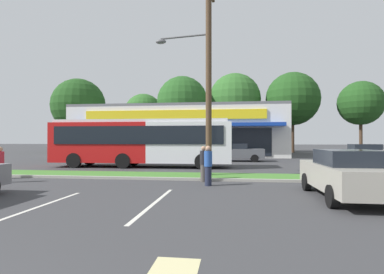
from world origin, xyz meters
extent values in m
cube|color=#427A2D|center=(0.00, 14.00, 0.06)|extent=(56.00, 2.20, 0.12)
cube|color=#99968C|center=(0.00, 12.78, 0.06)|extent=(56.00, 0.24, 0.12)
cube|color=silver|center=(-1.62, 6.62, 0.00)|extent=(0.12, 4.80, 0.01)
cube|color=silver|center=(1.48, 7.72, 0.00)|extent=(0.12, 4.80, 0.01)
cube|color=silver|center=(-2.38, 35.69, 2.75)|extent=(24.13, 11.18, 5.50)
cube|color=black|center=(-2.38, 30.06, 1.65)|extent=(20.27, 0.08, 2.86)
cube|color=#14389E|center=(-2.38, 29.40, 3.41)|extent=(22.69, 1.40, 0.35)
cube|color=yellow|center=(-2.38, 30.02, 4.51)|extent=(19.31, 0.16, 0.99)
cube|color=slate|center=(-2.38, 35.69, 5.65)|extent=(24.13, 11.18, 0.30)
cylinder|color=#473323|center=(-19.81, 42.79, 2.08)|extent=(0.44, 0.44, 4.15)
sphere|color=#1E4719|center=(-19.81, 42.79, 7.22)|extent=(8.19, 8.19, 8.19)
cylinder|color=#473323|center=(-10.65, 46.92, 1.97)|extent=(0.44, 0.44, 3.94)
sphere|color=#2D6026|center=(-10.65, 46.92, 6.29)|extent=(6.29, 6.29, 6.29)
cylinder|color=#473323|center=(-3.61, 43.47, 2.39)|extent=(0.44, 0.44, 4.77)
sphere|color=#23511E|center=(-3.61, 43.47, 7.61)|extent=(7.57, 7.57, 7.57)
cylinder|color=#473323|center=(4.23, 45.33, 2.56)|extent=(0.44, 0.44, 5.12)
sphere|color=#2D6026|center=(4.23, 45.33, 8.07)|extent=(7.88, 7.88, 7.88)
cylinder|color=#473323|center=(12.59, 44.37, 2.47)|extent=(0.44, 0.44, 4.95)
sphere|color=#1E4719|center=(12.59, 44.37, 7.85)|extent=(7.74, 7.74, 7.74)
cylinder|color=#473323|center=(21.64, 43.66, 2.35)|extent=(0.44, 0.44, 4.70)
sphere|color=#1E4719|center=(21.64, 43.66, 7.00)|extent=(6.13, 6.13, 6.13)
cylinder|color=#4C3826|center=(2.61, 14.16, 5.03)|extent=(0.30, 0.30, 10.06)
cylinder|color=#59595B|center=(1.32, 14.35, 7.24)|extent=(2.59, 0.49, 0.10)
ellipsoid|color=#59595B|center=(0.03, 14.54, 7.09)|extent=(0.56, 0.32, 0.24)
cube|color=#B71414|center=(-5.17, 19.04, 1.70)|extent=(6.80, 2.70, 2.70)
cube|color=silver|center=(0.97, 19.18, 1.70)|extent=(5.58, 2.67, 2.70)
cube|color=silver|center=(-2.41, 19.10, 3.15)|extent=(11.83, 2.56, 0.20)
cube|color=black|center=(-2.38, 17.80, 2.19)|extent=(11.29, 0.31, 1.19)
cube|color=black|center=(3.76, 19.24, 2.02)|extent=(0.11, 2.17, 1.51)
cylinder|color=black|center=(1.86, 20.37, 0.50)|extent=(1.01, 0.32, 1.00)
cylinder|color=black|center=(1.91, 18.02, 0.50)|extent=(1.01, 0.32, 1.00)
cylinder|color=black|center=(-3.35, 20.25, 0.50)|extent=(1.01, 0.32, 1.00)
cylinder|color=black|center=(-3.30, 17.91, 0.50)|extent=(1.01, 0.32, 1.00)
cylinder|color=black|center=(-6.73, 20.18, 0.50)|extent=(1.01, 0.32, 1.00)
cylinder|color=black|center=(-6.67, 17.83, 0.50)|extent=(1.01, 0.32, 1.00)
cube|color=navy|center=(-4.32, 25.37, 0.66)|extent=(4.80, 1.81, 0.68)
cube|color=black|center=(-4.56, 25.37, 1.23)|extent=(2.16, 1.60, 0.46)
cylinder|color=black|center=(-2.84, 26.23, 0.32)|extent=(0.64, 0.22, 0.64)
cylinder|color=black|center=(-2.84, 24.51, 0.32)|extent=(0.64, 0.22, 0.64)
cylinder|color=black|center=(-5.81, 26.23, 0.32)|extent=(0.64, 0.22, 0.64)
cylinder|color=black|center=(-5.81, 24.51, 0.32)|extent=(0.64, 0.22, 0.64)
cube|color=#515459|center=(4.30, 25.52, 0.70)|extent=(4.41, 1.78, 0.77)
cube|color=black|center=(4.08, 25.52, 1.31)|extent=(1.99, 1.57, 0.45)
cylinder|color=black|center=(5.67, 26.37, 0.32)|extent=(0.64, 0.22, 0.64)
cylinder|color=black|center=(5.67, 24.67, 0.32)|extent=(0.64, 0.22, 0.64)
cylinder|color=black|center=(2.93, 26.37, 0.32)|extent=(0.64, 0.22, 0.64)
cylinder|color=black|center=(2.93, 24.67, 0.32)|extent=(0.64, 0.22, 0.64)
cube|color=#9E998C|center=(14.69, 25.03, 0.70)|extent=(4.60, 1.81, 0.75)
cube|color=black|center=(14.46, 25.03, 1.30)|extent=(2.07, 1.59, 0.45)
cylinder|color=black|center=(16.12, 25.89, 0.32)|extent=(0.64, 0.22, 0.64)
cylinder|color=black|center=(13.27, 25.89, 0.32)|extent=(0.64, 0.22, 0.64)
cylinder|color=black|center=(13.27, 24.17, 0.32)|extent=(0.64, 0.22, 0.64)
cube|color=#9E998C|center=(7.42, 9.18, 0.71)|extent=(1.89, 4.64, 0.77)
cube|color=black|center=(7.42, 8.95, 1.33)|extent=(1.67, 2.09, 0.48)
cylinder|color=black|center=(6.52, 10.62, 0.32)|extent=(0.22, 0.64, 0.64)
cylinder|color=black|center=(8.31, 10.62, 0.32)|extent=(0.22, 0.64, 0.64)
cylinder|color=black|center=(6.52, 7.74, 0.32)|extent=(0.22, 0.64, 0.64)
cylinder|color=#1E2338|center=(2.80, 11.29, 0.40)|extent=(0.28, 0.28, 0.79)
cylinder|color=#264C99|center=(2.80, 11.29, 1.11)|extent=(0.33, 0.33, 0.63)
sphere|color=tan|center=(2.80, 11.29, 1.53)|extent=(0.22, 0.22, 0.22)
cylinder|color=#47423D|center=(2.50, 12.46, 0.39)|extent=(0.28, 0.28, 0.78)
cylinder|color=black|center=(2.50, 12.46, 1.08)|extent=(0.32, 0.32, 0.62)
sphere|color=tan|center=(2.50, 12.46, 1.50)|extent=(0.21, 0.21, 0.21)
cylinder|color=black|center=(-6.33, 10.97, 0.38)|extent=(0.27, 0.27, 0.76)
cylinder|color=red|center=(-6.33, 10.97, 1.07)|extent=(0.32, 0.32, 0.60)
sphere|color=tan|center=(-6.33, 10.97, 1.47)|extent=(0.21, 0.21, 0.21)
camera|label=1|loc=(3.77, -0.99, 1.89)|focal=28.11mm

